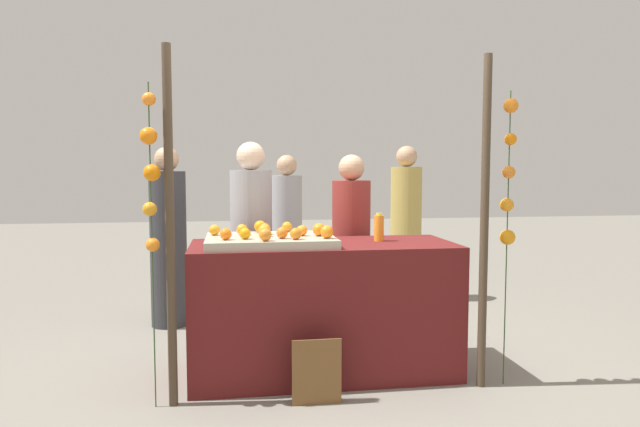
{
  "coord_description": "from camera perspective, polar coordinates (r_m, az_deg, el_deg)",
  "views": [
    {
      "loc": [
        -0.64,
        -3.96,
        1.47
      ],
      "look_at": [
        0.0,
        0.15,
        1.14
      ],
      "focal_mm": 31.93,
      "sensor_mm": 36.0,
      "label": 1
    }
  ],
  "objects": [
    {
      "name": "orange_13",
      "position": [
        3.71,
        -5.51,
        -2.13
      ],
      "size": [
        0.08,
        0.08,
        0.08
      ],
      "primitive_type": "sphere",
      "color": "orange",
      "rests_on": "orange_tray"
    },
    {
      "name": "ground_plane",
      "position": [
        4.28,
        0.32,
        -15.57
      ],
      "size": [
        24.0,
        24.0,
        0.0
      ],
      "primitive_type": "plane",
      "color": "gray"
    },
    {
      "name": "chalkboard_sign",
      "position": [
        3.68,
        -0.34,
        -15.66
      ],
      "size": [
        0.31,
        0.03,
        0.43
      ],
      "color": "brown",
      "rests_on": "ground_plane"
    },
    {
      "name": "orange_11",
      "position": [
        4.24,
        -3.32,
        -1.33
      ],
      "size": [
        0.08,
        0.08,
        0.08
      ],
      "primitive_type": "sphere",
      "color": "orange",
      "rests_on": "orange_tray"
    },
    {
      "name": "orange_9",
      "position": [
        4.08,
        -5.53,
        -1.54
      ],
      "size": [
        0.08,
        0.08,
        0.08
      ],
      "primitive_type": "sphere",
      "color": "orange",
      "rests_on": "orange_tray"
    },
    {
      "name": "stall_counter",
      "position": [
        4.14,
        0.32,
        -9.45
      ],
      "size": [
        1.87,
        0.78,
        0.94
      ],
      "primitive_type": "cube",
      "color": "#5B1919",
      "rests_on": "ground_plane"
    },
    {
      "name": "orange_4",
      "position": [
        3.83,
        -3.82,
        -1.95
      ],
      "size": [
        0.08,
        0.08,
        0.08
      ],
      "primitive_type": "sphere",
      "color": "orange",
      "rests_on": "orange_tray"
    },
    {
      "name": "vendor_right",
      "position": [
        4.75,
        3.13,
        -4.34
      ],
      "size": [
        0.32,
        0.32,
        1.58
      ],
      "color": "maroon",
      "rests_on": "ground_plane"
    },
    {
      "name": "juice_bottle",
      "position": [
        4.18,
        5.93,
        -1.43
      ],
      "size": [
        0.07,
        0.07,
        0.21
      ],
      "color": "orange",
      "rests_on": "stall_counter"
    },
    {
      "name": "orange_6",
      "position": [
        4.21,
        -6.01,
        -1.3
      ],
      "size": [
        0.09,
        0.09,
        0.09
      ],
      "primitive_type": "sphere",
      "color": "orange",
      "rests_on": "orange_tray"
    },
    {
      "name": "orange_5",
      "position": [
        3.95,
        -5.63,
        -1.72
      ],
      "size": [
        0.08,
        0.08,
        0.08
      ],
      "primitive_type": "sphere",
      "color": "orange",
      "rests_on": "orange_tray"
    },
    {
      "name": "crowd_person_0",
      "position": [
        6.1,
        -3.32,
        -2.23
      ],
      "size": [
        0.32,
        0.32,
        1.61
      ],
      "color": "#99999E",
      "rests_on": "ground_plane"
    },
    {
      "name": "orange_10",
      "position": [
        3.97,
        -0.09,
        -1.63
      ],
      "size": [
        0.09,
        0.09,
        0.09
      ],
      "primitive_type": "sphere",
      "color": "orange",
      "rests_on": "orange_tray"
    },
    {
      "name": "crowd_person_2",
      "position": [
        6.42,
        8.6,
        -1.49
      ],
      "size": [
        0.34,
        0.34,
        1.72
      ],
      "color": "tan",
      "rests_on": "ground_plane"
    },
    {
      "name": "garland_strand_right",
      "position": [
        3.99,
        18.38,
        3.3
      ],
      "size": [
        0.11,
        0.11,
        1.98
      ],
      "color": "#2D4C23",
      "rests_on": "ground_plane"
    },
    {
      "name": "orange_7",
      "position": [
        3.8,
        -9.42,
        -2.05
      ],
      "size": [
        0.08,
        0.08,
        0.08
      ],
      "primitive_type": "sphere",
      "color": "orange",
      "rests_on": "orange_tray"
    },
    {
      "name": "garland_strand_left",
      "position": [
        3.56,
        -16.63,
        4.04
      ],
      "size": [
        0.12,
        0.12,
        1.98
      ],
      "color": "#2D4C23",
      "rests_on": "ground_plane"
    },
    {
      "name": "orange_3",
      "position": [
        4.05,
        -7.82,
        -1.62
      ],
      "size": [
        0.08,
        0.08,
        0.08
      ],
      "primitive_type": "sphere",
      "color": "orange",
      "rests_on": "orange_tray"
    },
    {
      "name": "vendor_left",
      "position": [
        4.66,
        -6.87,
        -3.97
      ],
      "size": [
        0.34,
        0.34,
        1.68
      ],
      "color": "#99999E",
      "rests_on": "ground_plane"
    },
    {
      "name": "orange_0",
      "position": [
        3.83,
        0.7,
        -1.85
      ],
      "size": [
        0.09,
        0.09,
        0.09
      ],
      "primitive_type": "sphere",
      "color": "orange",
      "rests_on": "orange_tray"
    },
    {
      "name": "orange_12",
      "position": [
        3.78,
        -2.44,
        -2.03
      ],
      "size": [
        0.08,
        0.08,
        0.08
      ],
      "primitive_type": "sphere",
      "color": "orange",
      "rests_on": "orange_tray"
    },
    {
      "name": "orange_8",
      "position": [
        4.08,
        -10.53,
        -1.63
      ],
      "size": [
        0.08,
        0.08,
        0.08
      ],
      "primitive_type": "sphere",
      "color": "orange",
      "rests_on": "orange_tray"
    },
    {
      "name": "orange_2",
      "position": [
        3.98,
        -1.83,
        -1.72
      ],
      "size": [
        0.07,
        0.07,
        0.07
      ],
      "primitive_type": "sphere",
      "color": "orange",
      "rests_on": "orange_tray"
    },
    {
      "name": "canopy_post_right",
      "position": [
        3.92,
        16.15,
        -0.98
      ],
      "size": [
        0.06,
        0.06,
        2.21
      ],
      "primitive_type": "cylinder",
      "color": "#473828",
      "rests_on": "ground_plane"
    },
    {
      "name": "orange_tray",
      "position": [
        3.97,
        -5.01,
        -2.72
      ],
      "size": [
        0.88,
        0.65,
        0.06
      ],
      "primitive_type": "cube",
      "color": "#B2AD99",
      "rests_on": "stall_counter"
    },
    {
      "name": "orange_1",
      "position": [
        3.82,
        -7.52,
        -2.01
      ],
      "size": [
        0.08,
        0.08,
        0.08
      ],
      "primitive_type": "sphere",
      "color": "orange",
      "rests_on": "orange_tray"
    },
    {
      "name": "canopy_post_left",
      "position": [
        3.58,
        -14.8,
        -1.47
      ],
      "size": [
        0.06,
        0.06,
        2.21
      ],
      "primitive_type": "cylinder",
      "color": "#473828",
      "rests_on": "ground_plane"
    },
    {
      "name": "crowd_person_1",
      "position": [
        5.48,
        -14.95,
        -2.88
      ],
      "size": [
        0.33,
        0.33,
        1.67
      ],
      "color": "#333338",
      "rests_on": "ground_plane"
    }
  ]
}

